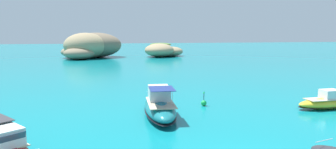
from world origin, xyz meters
name	(u,v)px	position (x,y,z in m)	size (l,w,h in m)	color
islet_large	(91,46)	(-11.00, 77.42, 3.29)	(19.74, 18.63, 7.33)	#84755B
islet_small	(164,51)	(10.86, 77.86, 1.81)	(14.49, 15.15, 4.19)	#9E8966
motorboat_yellow	(327,102)	(13.39, 10.46, 0.61)	(6.21, 1.95, 1.83)	yellow
motorboat_teal	(160,106)	(-2.80, 11.36, 0.86)	(3.18, 8.83, 2.72)	#19727A
channel_buoy	(204,102)	(2.17, 14.01, 0.34)	(0.56, 0.56, 1.48)	green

